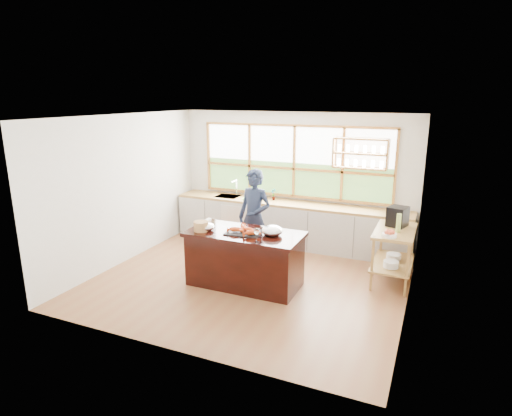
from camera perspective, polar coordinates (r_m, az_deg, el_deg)
The scene contains 18 objects.
ground_plane at distance 7.32m, azimuth -0.81°, elevation -9.54°, with size 5.00×5.00×0.00m, color brown.
room_shell at distance 7.24m, azimuth 0.99°, elevation 4.75°, with size 5.02×4.52×2.71m.
back_counter at distance 8.86m, azimuth 4.23°, elevation -2.04°, with size 4.90×0.63×0.90m.
right_shelf_unit at distance 7.39m, azimuth 17.88°, elevation -4.99°, with size 0.62×1.10×0.90m.
island at distance 6.97m, azimuth -1.50°, elevation -6.76°, with size 1.85×0.90×0.90m.
cook at distance 7.68m, azimuth -0.22°, elevation -1.32°, with size 0.64×0.42×1.77m, color #1A2239.
potted_plant at distance 8.88m, azimuth 2.34°, elevation 1.83°, with size 0.13×0.09×0.25m, color slate.
cutting_board at distance 9.02m, azimuth -0.49°, elevation 1.30°, with size 0.40×0.30×0.01m, color #6ABD3E.
espresso_machine at distance 7.49m, azimuth 18.36°, elevation -1.07°, with size 0.29×0.31×0.33m, color black.
wine_bottle at distance 7.16m, azimuth 18.48°, elevation -1.91°, with size 0.08×0.08×0.30m, color #96B14E.
fruit_bowl at distance 6.92m, azimuth 17.35°, elevation -3.32°, with size 0.23×0.23×0.11m.
slate_board at distance 6.79m, azimuth -1.68°, elevation -3.28°, with size 0.55×0.40×0.02m, color black.
lobster_pile at distance 6.76m, azimuth -1.52°, elevation -2.92°, with size 0.52×0.44×0.08m.
mixing_bowl_left at distance 6.97m, azimuth -6.62°, elevation -2.50°, with size 0.27×0.27×0.13m, color silver.
mixing_bowl_right at distance 6.68m, azimuth 2.16°, elevation -3.03°, with size 0.34×0.34×0.16m, color silver.
wine_glass at distance 6.33m, azimuth 0.11°, elevation -3.18°, with size 0.08×0.08×0.22m.
wicker_basket at distance 6.93m, azimuth -7.34°, elevation -2.43°, with size 0.24×0.24×0.15m, color tan.
parchment_roll at distance 7.27m, azimuth -6.80°, elevation -1.88°, with size 0.08×0.08×0.30m, color white.
Camera 1 is at (2.75, -6.07, 3.02)m, focal length 30.00 mm.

